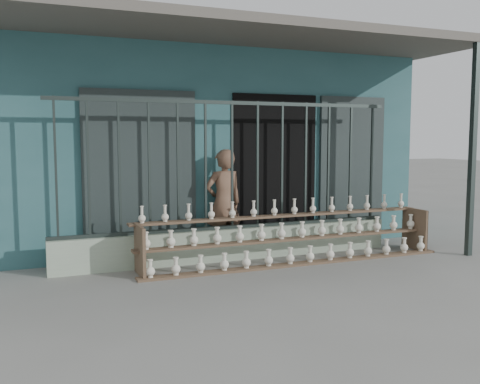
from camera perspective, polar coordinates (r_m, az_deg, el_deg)
name	(u,v)px	position (r m, az deg, el deg)	size (l,w,h in m)	color
ground	(271,282)	(6.55, 3.33, -9.57)	(60.00, 60.00, 0.00)	slate
workshop_building	(177,144)	(10.30, -6.75, 5.13)	(7.40, 6.60, 3.21)	#2D5C60
parapet_wall	(232,244)	(7.66, -0.85, -5.57)	(5.00, 0.20, 0.45)	#A1B59B
security_fence	(232,165)	(7.52, -0.86, 2.86)	(5.00, 0.04, 1.80)	#283330
shelf_rack	(292,236)	(7.56, 5.61, -4.66)	(4.50, 0.68, 0.85)	brown
elderly_woman	(224,203)	(7.80, -1.76, -1.19)	(0.57, 0.38, 1.57)	brown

